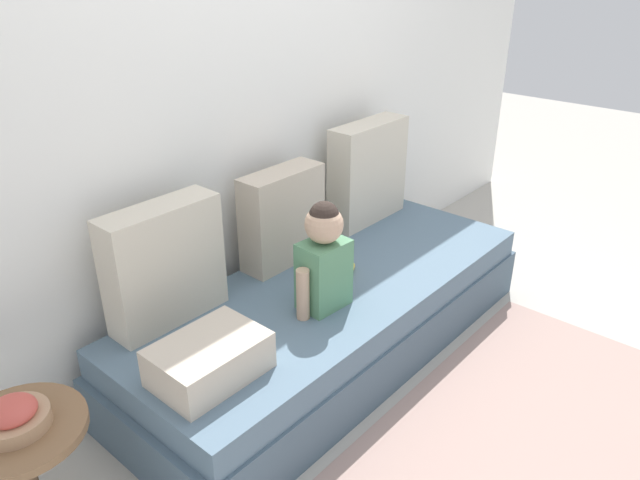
{
  "coord_description": "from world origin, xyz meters",
  "views": [
    {
      "loc": [
        -1.88,
        -1.55,
        1.8
      ],
      "look_at": [
        -0.09,
        0.0,
        0.64
      ],
      "focal_mm": 33.65,
      "sensor_mm": 36.0,
      "label": 1
    }
  ],
  "objects_px": {
    "banana": "(348,271)",
    "throw_pillow_right": "(368,172)",
    "fruit_bowl": "(13,417)",
    "side_table": "(23,451)",
    "throw_pillow_left": "(164,264)",
    "couch": "(332,316)",
    "toddler": "(324,257)",
    "throw_pillow_center": "(282,217)",
    "folded_blanket": "(209,359)"
  },
  "relations": [
    {
      "from": "couch",
      "to": "side_table",
      "type": "distance_m",
      "value": 1.44
    },
    {
      "from": "throw_pillow_right",
      "to": "side_table",
      "type": "xyz_separation_m",
      "value": [
        -2.11,
        -0.23,
        -0.31
      ]
    },
    {
      "from": "toddler",
      "to": "banana",
      "type": "distance_m",
      "value": 0.36
    },
    {
      "from": "toddler",
      "to": "folded_blanket",
      "type": "distance_m",
      "value": 0.66
    },
    {
      "from": "banana",
      "to": "throw_pillow_left",
      "type": "bearing_deg",
      "value": 156.6
    },
    {
      "from": "banana",
      "to": "throw_pillow_right",
      "type": "bearing_deg",
      "value": 29.66
    },
    {
      "from": "toddler",
      "to": "fruit_bowl",
      "type": "distance_m",
      "value": 1.27
    },
    {
      "from": "throw_pillow_right",
      "to": "side_table",
      "type": "height_order",
      "value": "throw_pillow_right"
    },
    {
      "from": "throw_pillow_left",
      "to": "toddler",
      "type": "distance_m",
      "value": 0.65
    },
    {
      "from": "folded_blanket",
      "to": "fruit_bowl",
      "type": "xyz_separation_m",
      "value": [
        -0.61,
        0.19,
        0.03
      ]
    },
    {
      "from": "toddler",
      "to": "folded_blanket",
      "type": "bearing_deg",
      "value": -179.68
    },
    {
      "from": "side_table",
      "to": "fruit_bowl",
      "type": "bearing_deg",
      "value": 0.0
    },
    {
      "from": "side_table",
      "to": "throw_pillow_right",
      "type": "bearing_deg",
      "value": 6.25
    },
    {
      "from": "couch",
      "to": "fruit_bowl",
      "type": "height_order",
      "value": "fruit_bowl"
    },
    {
      "from": "toddler",
      "to": "side_table",
      "type": "height_order",
      "value": "toddler"
    },
    {
      "from": "throw_pillow_center",
      "to": "banana",
      "type": "bearing_deg",
      "value": -74.48
    },
    {
      "from": "throw_pillow_center",
      "to": "banana",
      "type": "relative_size",
      "value": 2.77
    },
    {
      "from": "couch",
      "to": "toddler",
      "type": "bearing_deg",
      "value": -151.03
    },
    {
      "from": "banana",
      "to": "fruit_bowl",
      "type": "xyz_separation_m",
      "value": [
        -1.52,
        0.1,
        0.09
      ]
    },
    {
      "from": "couch",
      "to": "toddler",
      "type": "distance_m",
      "value": 0.48
    },
    {
      "from": "side_table",
      "to": "fruit_bowl",
      "type": "relative_size",
      "value": 2.11
    },
    {
      "from": "throw_pillow_left",
      "to": "toddler",
      "type": "xyz_separation_m",
      "value": [
        0.5,
        -0.42,
        -0.02
      ]
    },
    {
      "from": "throw_pillow_left",
      "to": "throw_pillow_center",
      "type": "distance_m",
      "value": 0.68
    },
    {
      "from": "banana",
      "to": "toddler",
      "type": "bearing_deg",
      "value": -162.5
    },
    {
      "from": "folded_blanket",
      "to": "throw_pillow_left",
      "type": "bearing_deg",
      "value": 72.05
    },
    {
      "from": "side_table",
      "to": "couch",
      "type": "bearing_deg",
      "value": -3.59
    },
    {
      "from": "banana",
      "to": "fruit_bowl",
      "type": "distance_m",
      "value": 1.53
    },
    {
      "from": "fruit_bowl",
      "to": "banana",
      "type": "bearing_deg",
      "value": -3.91
    },
    {
      "from": "throw_pillow_right",
      "to": "fruit_bowl",
      "type": "xyz_separation_m",
      "value": [
        -2.11,
        -0.23,
        -0.17
      ]
    },
    {
      "from": "fruit_bowl",
      "to": "folded_blanket",
      "type": "bearing_deg",
      "value": -17.76
    },
    {
      "from": "toddler",
      "to": "side_table",
      "type": "distance_m",
      "value": 1.29
    },
    {
      "from": "throw_pillow_left",
      "to": "fruit_bowl",
      "type": "relative_size",
      "value": 2.36
    },
    {
      "from": "couch",
      "to": "throw_pillow_center",
      "type": "height_order",
      "value": "throw_pillow_center"
    },
    {
      "from": "couch",
      "to": "throw_pillow_center",
      "type": "distance_m",
      "value": 0.54
    },
    {
      "from": "couch",
      "to": "throw_pillow_right",
      "type": "xyz_separation_m",
      "value": [
        0.68,
        0.32,
        0.48
      ]
    },
    {
      "from": "couch",
      "to": "banana",
      "type": "height_order",
      "value": "banana"
    },
    {
      "from": "couch",
      "to": "throw_pillow_left",
      "type": "distance_m",
      "value": 0.88
    },
    {
      "from": "toddler",
      "to": "folded_blanket",
      "type": "xyz_separation_m",
      "value": [
        -0.64,
        -0.0,
        -0.16
      ]
    },
    {
      "from": "side_table",
      "to": "throw_pillow_left",
      "type": "bearing_deg",
      "value": 17.22
    },
    {
      "from": "throw_pillow_right",
      "to": "folded_blanket",
      "type": "distance_m",
      "value": 1.58
    },
    {
      "from": "throw_pillow_right",
      "to": "toddler",
      "type": "distance_m",
      "value": 0.96
    },
    {
      "from": "side_table",
      "to": "toddler",
      "type": "bearing_deg",
      "value": -8.74
    },
    {
      "from": "toddler",
      "to": "couch",
      "type": "bearing_deg",
      "value": 28.97
    },
    {
      "from": "throw_pillow_center",
      "to": "folded_blanket",
      "type": "relative_size",
      "value": 1.18
    },
    {
      "from": "banana",
      "to": "side_table",
      "type": "height_order",
      "value": "side_table"
    },
    {
      "from": "toddler",
      "to": "folded_blanket",
      "type": "relative_size",
      "value": 1.22
    },
    {
      "from": "throw_pillow_left",
      "to": "throw_pillow_right",
      "type": "xyz_separation_m",
      "value": [
        1.36,
        0.0,
        0.03
      ]
    },
    {
      "from": "couch",
      "to": "throw_pillow_right",
      "type": "bearing_deg",
      "value": 25.2
    },
    {
      "from": "throw_pillow_right",
      "to": "folded_blanket",
      "type": "xyz_separation_m",
      "value": [
        -1.5,
        -0.43,
        -0.21
      ]
    },
    {
      "from": "couch",
      "to": "fruit_bowl",
      "type": "relative_size",
      "value": 10.2
    }
  ]
}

